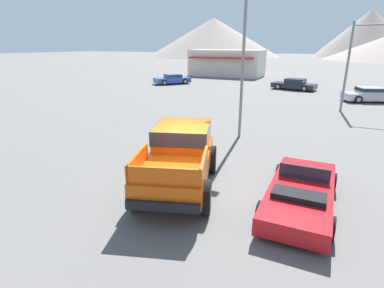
# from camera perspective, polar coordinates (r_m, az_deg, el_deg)

# --- Properties ---
(ground_plane) EXTENTS (320.00, 320.00, 0.00)m
(ground_plane) POSITION_cam_1_polar(r_m,az_deg,el_deg) (10.22, -0.66, -7.85)
(ground_plane) COLOR #5B5956
(orange_pickup_truck) EXTENTS (3.42, 5.32, 1.92)m
(orange_pickup_truck) POSITION_cam_1_polar(r_m,az_deg,el_deg) (9.94, -2.27, -1.70)
(orange_pickup_truck) COLOR #CC4C0C
(orange_pickup_truck) RESTS_ON ground_plane
(red_convertible_car) EXTENTS (1.92, 4.53, 1.07)m
(red_convertible_car) POSITION_cam_1_polar(r_m,az_deg,el_deg) (9.35, 19.98, -8.87)
(red_convertible_car) COLOR #B21419
(red_convertible_car) RESTS_ON ground_plane
(parked_car_silver) EXTENTS (4.44, 3.16, 1.19)m
(parked_car_silver) POSITION_cam_1_polar(r_m,az_deg,el_deg) (29.06, 30.73, 8.12)
(parked_car_silver) COLOR #B7BABF
(parked_car_silver) RESTS_ON ground_plane
(parked_car_blue) EXTENTS (4.11, 4.44, 1.14)m
(parked_car_blue) POSITION_cam_1_polar(r_m,az_deg,el_deg) (36.90, -3.75, 12.26)
(parked_car_blue) COLOR #334C9E
(parked_car_blue) RESTS_ON ground_plane
(parked_car_dark) EXTENTS (4.64, 2.56, 1.15)m
(parked_car_dark) POSITION_cam_1_polar(r_m,az_deg,el_deg) (33.77, 18.90, 10.76)
(parked_car_dark) COLOR #232328
(parked_car_dark) RESTS_ON ground_plane
(traffic_light_crosswalk) EXTENTS (4.30, 0.38, 5.97)m
(traffic_light_crosswalk) POSITION_cam_1_polar(r_m,az_deg,el_deg) (23.60, 31.86, 14.98)
(traffic_light_crosswalk) COLOR slate
(traffic_light_crosswalk) RESTS_ON ground_plane
(street_lamp_post) EXTENTS (0.90, 0.24, 8.42)m
(street_lamp_post) POSITION_cam_1_polar(r_m,az_deg,el_deg) (15.02, 9.95, 19.99)
(street_lamp_post) COLOR slate
(street_lamp_post) RESTS_ON ground_plane
(storefront_building) EXTENTS (10.64, 5.77, 3.78)m
(storefront_building) POSITION_cam_1_polar(r_m,az_deg,el_deg) (46.81, 6.62, 15.09)
(storefront_building) COLOR beige
(storefront_building) RESTS_ON ground_plane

